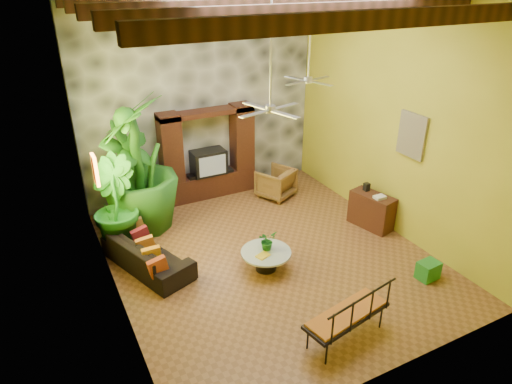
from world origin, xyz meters
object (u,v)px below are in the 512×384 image
entertainment_center (208,160)px  tall_plant_a (131,176)px  wicker_armchair (276,183)px  coffee_table (266,258)px  sofa (147,254)px  side_console (371,211)px  tall_plant_b (114,205)px  ceiling_fan_back (309,70)px  green_bin (428,270)px  ceiling_fan_front (270,97)px  tall_plant_c (137,165)px  iron_bench (350,314)px

entertainment_center → tall_plant_a: (-2.08, -0.69, 0.26)m
wicker_armchair → coffee_table: bearing=31.0°
sofa → wicker_armchair: wicker_armchair is taller
entertainment_center → tall_plant_a: bearing=-161.5°
sofa → side_console: size_ratio=2.09×
tall_plant_b → wicker_armchair: bearing=8.5°
ceiling_fan_back → green_bin: (0.72, -3.31, -3.23)m
entertainment_center → ceiling_fan_front: ceiling_fan_front is taller
tall_plant_c → wicker_armchair: bearing=-0.3°
coffee_table → green_bin: coffee_table is taller
sofa → green_bin: size_ratio=5.17×
entertainment_center → sofa: 3.43m
sofa → coffee_table: size_ratio=2.12×
tall_plant_c → side_console: size_ratio=3.07×
entertainment_center → tall_plant_c: (-1.95, -0.85, 0.56)m
ceiling_fan_front → sofa: ceiling_fan_front is taller
wicker_armchair → side_console: (1.17, -2.33, 0.02)m
wicker_armchair → side_console: size_ratio=0.84×
wicker_armchair → iron_bench: iron_bench is taller
tall_plant_a → coffee_table: size_ratio=2.50×
ceiling_fan_back → tall_plant_c: bearing=162.9°
ceiling_fan_front → tall_plant_c: (-1.75, 2.69, -1.88)m
sofa → green_bin: (4.62, -2.79, -0.13)m
side_console → sofa: bearing=157.9°
tall_plant_a → tall_plant_c: bearing=-49.6°
tall_plant_a → green_bin: 6.41m
ceiling_fan_back → wicker_armchair: 3.21m
entertainment_center → tall_plant_c: 2.20m
ceiling_fan_front → side_console: ceiling_fan_front is taller
ceiling_fan_front → ceiling_fan_back: bearing=41.6°
tall_plant_b → entertainment_center: bearing=29.2°
sofa → tall_plant_c: tall_plant_c is taller
wicker_armchair → tall_plant_b: size_ratio=0.41×
side_console → green_bin: (-0.33, -2.05, -0.22)m
tall_plant_c → coffee_table: 3.44m
coffee_table → ceiling_fan_front: bearing=25.6°
tall_plant_a → iron_bench: bearing=-68.5°
tall_plant_c → coffee_table: bearing=-58.3°
ceiling_fan_back → coffee_table: (-1.87, -1.63, -3.15)m
side_console → green_bin: size_ratio=2.47×
sofa → iron_bench: 4.10m
tall_plant_b → side_console: tall_plant_b is taller
tall_plant_b → iron_bench: tall_plant_b is taller
tall_plant_c → entertainment_center: bearing=23.5°
entertainment_center → green_bin: (2.32, -5.24, -0.79)m
iron_bench → green_bin: iron_bench is taller
wicker_armchair → sofa: bearing=-3.4°
tall_plant_b → side_console: bearing=-17.9°
iron_bench → green_bin: (2.36, 0.62, -0.36)m
ceiling_fan_back → green_bin: bearing=-77.7°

